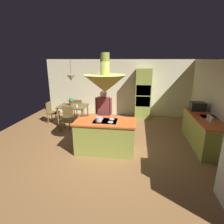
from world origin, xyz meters
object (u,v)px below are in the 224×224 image
Objects in this scene: dining_table at (73,108)px; cup_on_table at (77,106)px; chair_by_back_wall at (78,108)px; canister_sugar at (209,118)px; kitchen_island at (106,136)px; microwave_on_counter at (198,106)px; oven_tower at (143,94)px; chair_at_corner at (51,111)px; canister_flour at (212,120)px; person_at_island at (104,112)px; cooking_pot_on_cooktop at (99,119)px; potted_plant_on_table at (71,101)px; chair_facing_island at (67,117)px.

cup_on_table is (0.24, -0.22, 0.14)m from dining_table.
chair_by_back_wall is 5.13m from canister_sugar.
microwave_on_counter is at bearing 27.28° from kitchen_island.
kitchen_island is 3.24m from chair_by_back_wall.
oven_tower is 3.31m from canister_sugar.
chair_at_corner is 5.75m from canister_sugar.
canister_flour is at bearing -108.70° from chair_at_corner.
oven_tower reaches higher than kitchen_island.
person_at_island is (1.52, -1.38, 0.28)m from dining_table.
kitchen_island is 2.71m from dining_table.
kitchen_island is 1.03× the size of person_at_island.
canister_sugar is at bearing 8.53° from kitchen_island.
person_at_island is 9.12× the size of cooking_pot_on_cooktop.
kitchen_island is 18.75× the size of cup_on_table.
canister_sugar is (4.30, -1.45, 0.19)m from cup_on_table.
canister_flour is at bearing -90.00° from canister_sugar.
canister_flour reaches higher than cooking_pot_on_cooktop.
dining_table is at bearing -90.00° from chair_at_corner.
cooking_pot_on_cooktop is at bearing 118.02° from chair_by_back_wall.
microwave_on_counter is at bearing -45.63° from oven_tower.
cup_on_table is at bearing 137.82° from person_at_island.
oven_tower reaches higher than canister_flour.
potted_plant_on_table is (-2.88, -1.10, -0.16)m from oven_tower.
canister_flour is at bearing -20.78° from cup_on_table.
chair_by_back_wall is 5.40× the size of canister_flour.
oven_tower is 3.95m from chair_at_corner.
oven_tower is 7.24× the size of potted_plant_on_table.
canister_flour is at bearing -22.21° from dining_table.
chair_by_back_wall is 4.75m from microwave_on_counter.
canister_flour is 0.35× the size of microwave_on_counter.
potted_plant_on_table is (0.86, 0.04, 0.42)m from chair_at_corner.
person_at_island reaches higher than chair_at_corner.
cooking_pot_on_cooktop is (-0.16, -0.13, 0.54)m from kitchen_island.
chair_at_corner is (-2.64, 2.10, 0.04)m from kitchen_island.
cooking_pot_on_cooktop is (1.54, -2.23, 0.34)m from dining_table.
microwave_on_counter is at bearing -96.62° from chair_at_corner.
microwave_on_counter is at bearing -5.50° from cup_on_table.
chair_at_corner is 5.54m from microwave_on_counter.
oven_tower is at bearing 28.03° from cup_on_table.
potted_plant_on_table is 4.67m from microwave_on_counter.
cup_on_table is at bearing -39.95° from potted_plant_on_table.
kitchen_island is at bearing 39.09° from cooking_pot_on_cooktop.
oven_tower is 2.49m from microwave_on_counter.
potted_plant_on_table is 4.92m from canister_sugar.
oven_tower is at bearing 20.97° from potted_plant_on_table.
chair_facing_island is at bearing 167.46° from canister_sugar.
canister_flour is at bearing -22.32° from potted_plant_on_table.
canister_flour reaches higher than potted_plant_on_table.
cooking_pot_on_cooktop reaches higher than cup_on_table.
cooking_pot_on_cooktop is (-3.00, -0.56, -0.00)m from canister_sugar.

